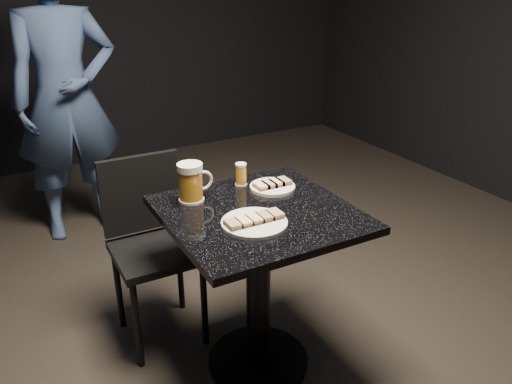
% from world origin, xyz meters
% --- Properties ---
extents(floor, '(6.00, 6.00, 0.00)m').
position_xyz_m(floor, '(0.00, 0.00, 0.00)').
color(floor, black).
rests_on(floor, ground).
extents(plate_large, '(0.24, 0.24, 0.01)m').
position_xyz_m(plate_large, '(-0.07, -0.10, 0.76)').
color(plate_large, silver).
rests_on(plate_large, table).
extents(plate_small, '(0.19, 0.19, 0.01)m').
position_xyz_m(plate_small, '(0.16, 0.16, 0.76)').
color(plate_small, white).
rests_on(plate_small, table).
extents(patron, '(0.65, 0.43, 1.77)m').
position_xyz_m(patron, '(-0.41, 1.68, 0.89)').
color(patron, navy).
rests_on(patron, floor).
extents(table, '(0.70, 0.70, 0.75)m').
position_xyz_m(table, '(0.00, 0.00, 0.51)').
color(table, black).
rests_on(table, floor).
extents(beer_mug, '(0.15, 0.10, 0.16)m').
position_xyz_m(beer_mug, '(-0.19, 0.21, 0.83)').
color(beer_mug, silver).
rests_on(beer_mug, table).
extents(beer_tumbler, '(0.05, 0.05, 0.10)m').
position_xyz_m(beer_tumbler, '(0.06, 0.26, 0.80)').
color(beer_tumbler, silver).
rests_on(beer_tumbler, table).
extents(chair, '(0.36, 0.36, 0.85)m').
position_xyz_m(chair, '(-0.30, 0.45, 0.50)').
color(chair, black).
rests_on(chair, floor).
extents(canapes_on_plate_large, '(0.22, 0.07, 0.02)m').
position_xyz_m(canapes_on_plate_large, '(-0.07, -0.10, 0.77)').
color(canapes_on_plate_large, '#4C3521').
rests_on(canapes_on_plate_large, plate_large).
extents(canapes_on_plate_small, '(0.16, 0.07, 0.02)m').
position_xyz_m(canapes_on_plate_small, '(0.16, 0.16, 0.77)').
color(canapes_on_plate_small, '#4C3521').
rests_on(canapes_on_plate_small, plate_small).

